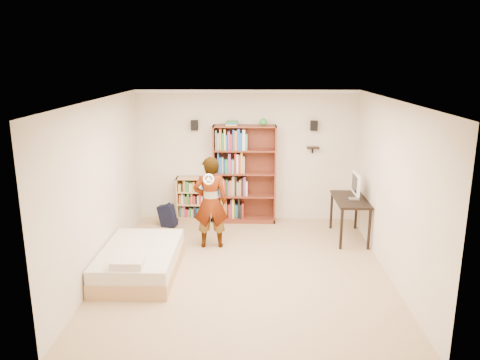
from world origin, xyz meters
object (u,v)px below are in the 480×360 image
(tall_bookshelf, at_px, (244,174))
(daybed, at_px, (140,258))
(person, at_px, (211,202))
(computer_desk, at_px, (349,218))
(low_bookshelf, at_px, (195,199))

(tall_bookshelf, distance_m, daybed, 3.08)
(tall_bookshelf, xyz_separation_m, person, (-0.58, -1.39, -0.18))
(daybed, bearing_deg, computer_desk, 23.85)
(tall_bookshelf, bearing_deg, low_bookshelf, 177.44)
(low_bookshelf, relative_size, person, 0.56)
(low_bookshelf, xyz_separation_m, daybed, (-0.57, -2.57, -0.20))
(tall_bookshelf, height_order, person, tall_bookshelf)
(computer_desk, height_order, daybed, computer_desk)
(tall_bookshelf, xyz_separation_m, low_bookshelf, (-1.04, 0.05, -0.54))
(tall_bookshelf, distance_m, low_bookshelf, 1.18)
(low_bookshelf, distance_m, computer_desk, 3.18)
(daybed, bearing_deg, low_bookshelf, 77.56)
(tall_bookshelf, relative_size, computer_desk, 1.75)
(low_bookshelf, relative_size, computer_desk, 0.80)
(tall_bookshelf, relative_size, daybed, 1.12)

